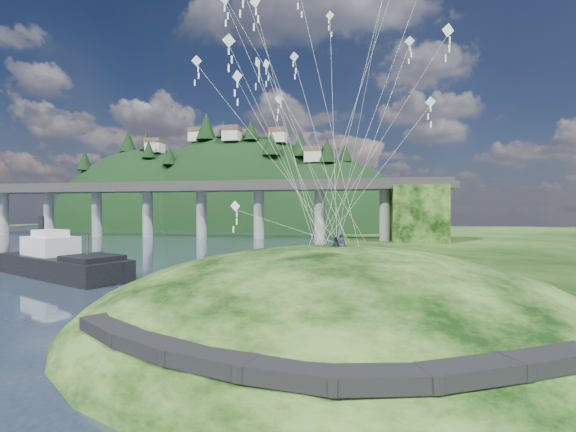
# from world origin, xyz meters

# --- Properties ---
(ground) EXTENTS (320.00, 320.00, 0.00)m
(ground) POSITION_xyz_m (0.00, 0.00, 0.00)
(ground) COLOR black
(ground) RESTS_ON ground
(grass_hill) EXTENTS (36.00, 32.00, 13.00)m
(grass_hill) POSITION_xyz_m (8.00, 2.00, -1.50)
(grass_hill) COLOR black
(grass_hill) RESTS_ON ground
(footpath) EXTENTS (22.29, 5.84, 0.83)m
(footpath) POSITION_xyz_m (7.46, -9.74, 2.08)
(footpath) COLOR black
(footpath) RESTS_ON ground
(bridge) EXTENTS (160.00, 11.00, 15.00)m
(bridge) POSITION_xyz_m (-26.46, 70.07, 9.70)
(bridge) COLOR #2D2B2B
(bridge) RESTS_ON ground
(far_ridge) EXTENTS (153.00, 70.00, 94.50)m
(far_ridge) POSITION_xyz_m (-43.58, 122.17, -7.44)
(far_ridge) COLOR black
(far_ridge) RESTS_ON ground
(work_barge) EXTENTS (19.85, 12.16, 6.75)m
(work_barge) POSITION_xyz_m (-23.46, 13.25, 1.69)
(work_barge) COLOR black
(work_barge) RESTS_ON ground
(wooden_dock) EXTENTS (14.86, 4.82, 1.05)m
(wooden_dock) POSITION_xyz_m (-3.89, 6.22, 0.46)
(wooden_dock) COLOR #352516
(wooden_dock) RESTS_ON ground
(kite_flyers) EXTENTS (1.08, 1.65, 1.95)m
(kite_flyers) POSITION_xyz_m (8.19, 2.71, 5.85)
(kite_flyers) COLOR #23262F
(kite_flyers) RESTS_ON ground
(kite_swarm) EXTENTS (17.52, 14.53, 21.36)m
(kite_swarm) POSITION_xyz_m (5.77, 2.65, 19.43)
(kite_swarm) COLOR white
(kite_swarm) RESTS_ON ground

